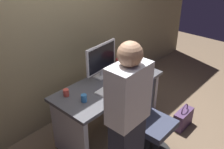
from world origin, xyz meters
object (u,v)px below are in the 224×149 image
(book_stack, at_px, (124,64))
(handbag, at_px, (183,118))
(monitor, at_px, (101,59))
(person_at_desk, at_px, (128,121))
(desk, at_px, (109,99))
(mouse, at_px, (127,78))
(cup_near_keyboard, at_px, (84,98))
(office_chair, at_px, (149,125))
(cup_by_monitor, at_px, (66,93))
(keyboard, at_px, (110,87))

(book_stack, bearing_deg, handbag, -66.67)
(monitor, bearing_deg, person_at_desk, -122.93)
(desk, distance_m, mouse, 0.36)
(monitor, bearing_deg, cup_near_keyboard, -155.11)
(monitor, bearing_deg, office_chair, -94.79)
(person_at_desk, bearing_deg, cup_by_monitor, 91.76)
(keyboard, bearing_deg, office_chair, -85.00)
(person_at_desk, bearing_deg, desk, 54.10)
(monitor, relative_size, mouse, 5.41)
(office_chair, distance_m, handbag, 0.80)
(desk, distance_m, keyboard, 0.26)
(monitor, distance_m, cup_near_keyboard, 0.65)
(office_chair, height_order, mouse, office_chair)
(monitor, distance_m, handbag, 1.44)
(cup_near_keyboard, distance_m, cup_by_monitor, 0.25)
(keyboard, distance_m, mouse, 0.31)
(cup_near_keyboard, bearing_deg, desk, 6.42)
(cup_by_monitor, bearing_deg, person_at_desk, -88.24)
(person_at_desk, distance_m, monitor, 1.10)
(person_at_desk, distance_m, book_stack, 1.20)
(handbag, bearing_deg, book_stack, 113.33)
(person_at_desk, xyz_separation_m, handbag, (1.25, -0.02, -0.70))
(mouse, bearing_deg, desk, 157.68)
(monitor, bearing_deg, mouse, -62.03)
(book_stack, bearing_deg, monitor, 158.06)
(office_chair, relative_size, book_stack, 4.25)
(keyboard, relative_size, handbag, 1.14)
(office_chair, height_order, handbag, office_chair)
(cup_near_keyboard, relative_size, cup_by_monitor, 1.01)
(person_at_desk, xyz_separation_m, cup_near_keyboard, (0.03, 0.65, -0.05))
(desk, bearing_deg, monitor, 68.99)
(keyboard, height_order, cup_by_monitor, cup_by_monitor)
(keyboard, bearing_deg, monitor, 59.18)
(monitor, bearing_deg, handbag, -54.51)
(mouse, xyz_separation_m, cup_near_keyboard, (-0.72, 0.04, 0.03))
(cup_by_monitor, relative_size, handbag, 0.23)
(cup_by_monitor, height_order, book_stack, book_stack)
(keyboard, height_order, cup_near_keyboard, cup_near_keyboard)
(person_at_desk, height_order, cup_by_monitor, person_at_desk)
(office_chair, xyz_separation_m, keyboard, (-0.08, 0.55, 0.33))
(keyboard, bearing_deg, desk, 45.57)
(office_chair, bearing_deg, cup_near_keyboard, 130.04)
(office_chair, height_order, cup_by_monitor, office_chair)
(mouse, height_order, handbag, mouse)
(monitor, xyz_separation_m, handbag, (0.66, -0.93, -0.87))
(cup_by_monitor, distance_m, book_stack, 0.94)
(person_at_desk, bearing_deg, mouse, 39.04)
(office_chair, distance_m, cup_by_monitor, 1.05)
(monitor, xyz_separation_m, cup_by_monitor, (-0.62, -0.02, -0.21))
(mouse, relative_size, cup_by_monitor, 1.17)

